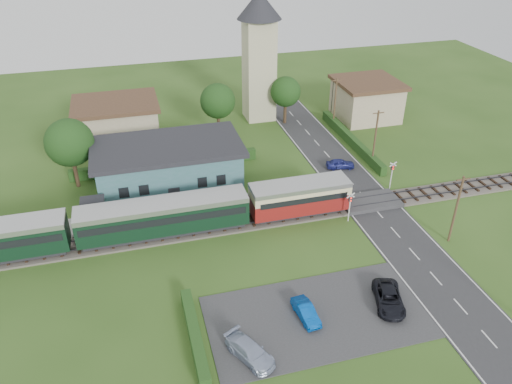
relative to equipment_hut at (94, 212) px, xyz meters
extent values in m
plane|color=#2D4C19|center=(18.00, -5.20, -1.75)|extent=(120.00, 120.00, 0.00)
cube|color=#4C443D|center=(18.00, -3.20, -1.65)|extent=(76.00, 3.20, 0.20)
cube|color=#3F3F47|center=(18.00, -3.92, -1.33)|extent=(76.00, 0.08, 0.15)
cube|color=#3F3F47|center=(18.00, -2.48, -1.33)|extent=(76.00, 0.08, 0.15)
cube|color=#28282B|center=(28.00, -5.20, -1.72)|extent=(6.00, 70.00, 0.05)
cube|color=#333335|center=(16.50, -17.20, -1.71)|extent=(17.00, 9.00, 0.08)
cube|color=#333335|center=(28.00, -3.20, -1.52)|extent=(6.20, 3.40, 0.45)
cube|color=gray|center=(8.00, 0.00, -1.52)|extent=(30.00, 3.00, 0.45)
cube|color=#C1B892|center=(0.00, 0.00, -0.10)|extent=(2.00, 2.00, 2.40)
cube|color=#232328|center=(0.00, 0.00, 1.18)|extent=(2.30, 2.30, 0.15)
cube|color=#356D6B|center=(8.00, 5.80, 0.65)|extent=(15.00, 8.00, 4.80)
cube|color=#232328|center=(8.00, 5.80, 3.30)|extent=(16.00, 9.00, 0.50)
cube|color=#232328|center=(8.00, 1.86, -0.65)|extent=(1.20, 0.12, 2.20)
cube|color=black|center=(3.00, 1.86, 0.65)|extent=(1.00, 0.12, 1.20)
cube|color=black|center=(5.00, 1.86, 0.65)|extent=(1.00, 0.12, 1.20)
cube|color=black|center=(11.00, 1.86, 0.65)|extent=(1.00, 0.12, 1.20)
cube|color=black|center=(13.00, 1.86, 0.65)|extent=(1.00, 0.12, 1.20)
cube|color=#232328|center=(20.00, -3.20, -1.16)|extent=(9.00, 2.20, 0.50)
cube|color=maroon|center=(20.00, -3.20, -0.16)|extent=(10.00, 2.80, 1.80)
cube|color=beige|center=(20.00, -3.20, 1.09)|extent=(10.00, 2.82, 0.90)
cube|color=black|center=(20.00, -3.20, 0.74)|extent=(9.00, 2.88, 0.60)
cube|color=#B4B4B4|center=(20.00, -3.20, 1.74)|extent=(10.00, 2.90, 0.45)
cube|color=#232328|center=(6.40, -3.20, -1.16)|extent=(15.20, 2.20, 0.50)
cube|color=black|center=(6.40, -3.20, 0.34)|extent=(16.00, 2.80, 2.60)
cube|color=black|center=(6.40, -3.20, 0.74)|extent=(15.40, 2.86, 0.70)
cube|color=#B4B4B4|center=(6.40, -3.20, 1.74)|extent=(16.00, 2.90, 0.50)
cube|color=#C1B892|center=(23.00, 22.80, 5.25)|extent=(4.00, 4.00, 14.00)
cone|color=#232328|center=(23.00, 22.80, 14.05)|extent=(6.00, 6.00, 3.60)
cube|color=tan|center=(3.00, 19.80, 0.75)|extent=(10.00, 8.00, 5.00)
cube|color=#472D1E|center=(3.00, 19.80, 3.50)|extent=(10.80, 8.80, 0.50)
cube|color=tan|center=(38.00, 18.80, 0.75)|extent=(8.00, 8.00, 5.00)
cube|color=#472D1E|center=(38.00, 18.80, 3.50)|extent=(8.80, 8.80, 0.50)
cube|color=#193814|center=(7.00, -17.20, -1.15)|extent=(0.80, 9.00, 1.20)
cube|color=#193814|center=(32.20, 10.80, -1.15)|extent=(0.80, 18.00, 1.20)
cube|color=#193814|center=(8.00, 10.30, -1.10)|extent=(22.00, 0.80, 1.30)
cylinder|color=#332316|center=(-2.00, 8.80, 0.32)|extent=(0.44, 0.44, 4.12)
sphere|color=#143311|center=(-2.00, 8.80, 3.65)|extent=(5.20, 5.20, 5.20)
cylinder|color=#332316|center=(16.00, 17.80, 0.18)|extent=(0.44, 0.44, 3.85)
sphere|color=#143311|center=(16.00, 17.80, 3.29)|extent=(4.60, 4.60, 4.60)
cylinder|color=#332316|center=(26.00, 19.80, 0.04)|extent=(0.44, 0.44, 3.58)
sphere|color=#143311|center=(26.00, 19.80, 2.93)|extent=(4.20, 4.20, 4.20)
cylinder|color=#473321|center=(32.20, -11.20, 1.75)|extent=(0.22, 0.22, 7.00)
cube|color=#473321|center=(32.20, -11.20, 4.95)|extent=(1.40, 0.10, 0.10)
cylinder|color=#473321|center=(32.20, 4.80, 1.75)|extent=(0.22, 0.22, 7.00)
cube|color=#473321|center=(32.20, 4.80, 4.95)|extent=(1.40, 0.10, 0.10)
cylinder|color=#473321|center=(32.20, 16.80, 1.75)|extent=(0.22, 0.22, 7.00)
cube|color=#473321|center=(32.20, 16.80, 4.95)|extent=(1.40, 0.10, 0.10)
cylinder|color=silver|center=(24.40, -5.60, -0.25)|extent=(0.12, 0.12, 3.00)
cube|color=#232328|center=(24.40, -5.60, 0.85)|extent=(0.35, 0.18, 0.55)
sphere|color=#FF190C|center=(24.40, -5.72, 1.00)|extent=(0.14, 0.14, 0.14)
sphere|color=#FF190C|center=(24.40, -5.72, 0.70)|extent=(0.14, 0.14, 0.14)
cube|color=silver|center=(24.40, -5.60, 1.25)|extent=(0.84, 0.05, 0.55)
cube|color=silver|center=(24.40, -5.60, 1.25)|extent=(0.84, 0.05, 0.55)
cylinder|color=silver|center=(31.60, -0.80, -0.25)|extent=(0.12, 0.12, 3.00)
cube|color=#232328|center=(31.60, -0.80, 0.85)|extent=(0.35, 0.18, 0.55)
sphere|color=#FF190C|center=(31.60, -0.92, 1.00)|extent=(0.14, 0.14, 0.14)
sphere|color=#FF190C|center=(31.60, -0.92, 0.70)|extent=(0.14, 0.14, 0.14)
cube|color=silver|center=(31.60, -0.80, 1.25)|extent=(0.84, 0.05, 0.55)
cube|color=silver|center=(31.60, -0.80, 1.25)|extent=(0.84, 0.05, 0.55)
cylinder|color=#3F3F47|center=(-4.00, 14.80, 0.75)|extent=(0.14, 0.14, 5.00)
sphere|color=orange|center=(-4.00, 14.80, 3.25)|extent=(0.30, 0.30, 0.30)
cylinder|color=#3F3F47|center=(34.00, 21.80, 0.75)|extent=(0.14, 0.14, 5.00)
sphere|color=orange|center=(34.00, 21.80, 3.25)|extent=(0.30, 0.30, 0.30)
imported|color=navy|center=(28.11, 4.97, -1.13)|extent=(3.53, 1.94, 1.14)
imported|color=#0244A3|center=(15.65, -17.06, -1.11)|extent=(1.50, 3.47, 1.11)
imported|color=#A5B1CB|center=(10.50, -19.70, -1.06)|extent=(3.44, 4.50, 1.22)
imported|color=black|center=(22.50, -17.46, -1.05)|extent=(3.31, 4.89, 1.24)
imported|color=gray|center=(15.80, -0.15, -0.48)|extent=(0.60, 0.39, 1.64)
imported|color=gray|center=(3.08, 0.04, -0.37)|extent=(0.97, 1.09, 1.85)
camera|label=1|loc=(4.52, -43.21, 26.58)|focal=35.00mm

